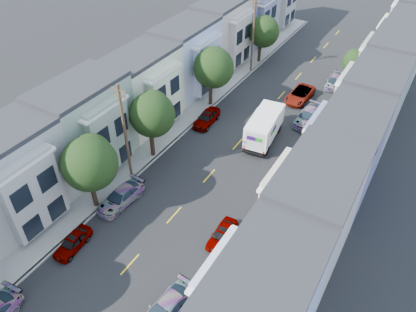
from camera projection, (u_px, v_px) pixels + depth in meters
ground at (174, 215)px, 35.28m from camera, size 160.00×160.00×0.00m
road_slab at (250, 130)px, 45.35m from camera, size 12.00×70.00×0.02m
curb_left at (204, 115)px, 47.72m from camera, size 0.30×70.00×0.15m
curb_right at (302, 146)px, 42.89m from camera, size 0.30×70.00×0.15m
sidewalk_left at (195, 112)px, 48.24m from camera, size 2.60×70.00×0.15m
sidewalk_right at (313, 150)px, 42.37m from camera, size 2.60×70.00×0.15m
centerline at (250, 130)px, 45.35m from camera, size 0.12×70.00×0.01m
townhouse_row_left at (169, 104)px, 49.81m from camera, size 5.00×70.00×8.50m
townhouse_row_right at (349, 163)px, 40.90m from camera, size 5.00×70.00×8.50m
tree_b at (89, 164)px, 32.92m from camera, size 4.63×4.63×7.37m
tree_c at (151, 115)px, 38.53m from camera, size 4.42×4.42×7.32m
tree_d at (213, 68)px, 46.41m from camera, size 4.70×4.70×7.36m
tree_e at (263, 32)px, 55.96m from camera, size 4.28×4.28×6.72m
tree_far_r at (354, 63)px, 49.69m from camera, size 3.05×3.05×5.55m
utility_pole_near at (125, 134)px, 35.93m from camera, size 1.60×0.26×10.00m
utility_pole_far at (253, 36)px, 53.38m from camera, size 1.60×0.26×10.00m
fedex_truck at (264, 126)px, 42.86m from camera, size 2.53×6.58×3.16m
lead_sedan at (300, 95)px, 50.06m from camera, size 2.62×5.33×1.46m
parked_left_b at (73, 243)px, 32.15m from camera, size 1.79×3.91×1.23m
parked_left_c at (121, 197)px, 36.03m from camera, size 2.25×4.83×1.42m
parked_left_d at (207, 118)px, 45.98m from camera, size 2.05×4.69×1.49m
parked_right_a at (166, 310)px, 27.46m from camera, size 2.52×5.04×1.46m
parked_right_b at (222, 234)px, 32.78m from camera, size 1.63×3.91×1.25m
parked_right_c at (308, 116)px, 46.22m from camera, size 2.28×5.08×1.50m
parked_right_d at (334, 82)px, 52.95m from camera, size 2.02×4.24×1.24m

